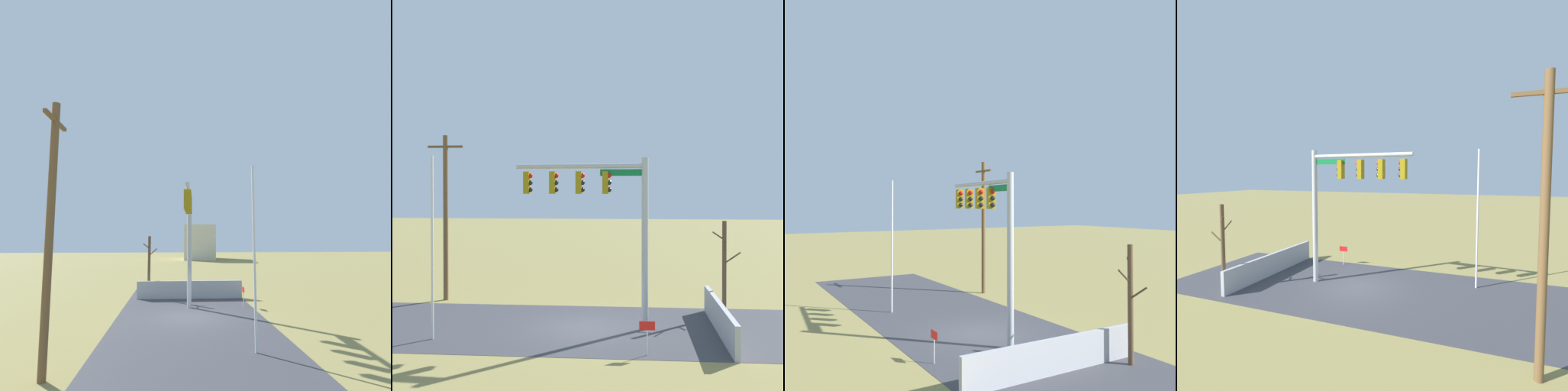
% 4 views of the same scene
% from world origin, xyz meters
% --- Properties ---
extents(ground_plane, '(160.00, 160.00, 0.00)m').
position_xyz_m(ground_plane, '(0.00, 0.00, 0.00)').
color(ground_plane, olive).
extents(road_surface, '(28.00, 8.00, 0.01)m').
position_xyz_m(road_surface, '(-4.00, 0.00, 0.01)').
color(road_surface, '#3D3D42').
rests_on(road_surface, ground_plane).
extents(sidewalk_corner, '(6.00, 6.00, 0.01)m').
position_xyz_m(sidewalk_corner, '(3.51, -0.07, 0.00)').
color(sidewalk_corner, '#B7B5AD').
rests_on(sidewalk_corner, ground_plane).
extents(retaining_fence, '(0.20, 7.49, 1.24)m').
position_xyz_m(retaining_fence, '(5.56, -0.26, 0.62)').
color(retaining_fence, '#A8A8AD').
rests_on(retaining_fence, ground_plane).
extents(signal_mast, '(5.68, 0.68, 7.23)m').
position_xyz_m(signal_mast, '(0.80, 0.05, 5.16)').
color(signal_mast, '#B2B5BA').
rests_on(signal_mast, ground_plane).
extents(flagpole, '(0.10, 0.10, 7.22)m').
position_xyz_m(flagpole, '(-5.84, -2.19, 3.61)').
color(flagpole, silver).
rests_on(flagpole, ground_plane).
extents(utility_pole, '(1.90, 0.26, 8.75)m').
position_xyz_m(utility_pole, '(-7.91, 4.90, 4.54)').
color(utility_pole, brown).
rests_on(utility_pole, ground_plane).
extents(bare_tree, '(1.27, 1.02, 4.42)m').
position_xyz_m(bare_tree, '(6.28, 2.71, 2.27)').
color(bare_tree, brown).
rests_on(bare_tree, ground_plane).
extents(open_sign, '(0.56, 0.04, 1.22)m').
position_xyz_m(open_sign, '(2.51, -3.47, 0.91)').
color(open_sign, silver).
rests_on(open_sign, ground_plane).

